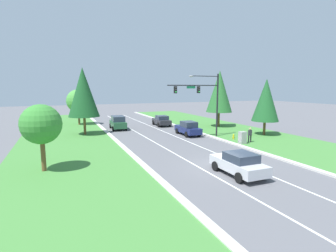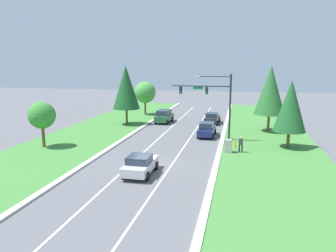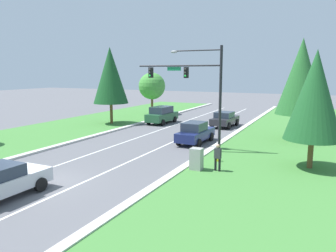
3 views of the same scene
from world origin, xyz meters
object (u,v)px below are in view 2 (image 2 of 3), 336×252
Objects in this scene: charcoal_sedan at (212,118)px; conifer_mid_left_tree at (126,87)px; navy_sedan at (207,129)px; oak_far_left_tree at (145,93)px; traffic_signal_mast at (213,97)px; silver_sedan at (140,164)px; conifer_far_right_tree at (270,90)px; pedestrian at (241,144)px; forest_suv at (164,116)px; oak_near_left_tree at (42,115)px; fire_hydrant at (235,144)px; utility_cabinet at (228,146)px; conifer_near_right_tree at (290,106)px.

charcoal_sedan is 13.42m from conifer_mid_left_tree.
oak_far_left_tree is (-12.13, 14.84, 3.01)m from navy_sedan.
traffic_signal_mast reaches higher than silver_sedan.
navy_sedan is at bearing 76.01° from silver_sedan.
conifer_far_right_tree is (7.66, -4.57, 4.60)m from charcoal_sedan.
navy_sedan is at bearing -23.42° from conifer_mid_left_tree.
navy_sedan is 1.06× the size of silver_sedan.
pedestrian is 0.20× the size of conifer_far_right_tree.
oak_near_left_tree is (-9.06, -17.32, 2.45)m from forest_suv.
oak_far_left_tree is at bearing 129.20° from forest_suv.
fire_hydrant is (-0.62, 2.05, -0.59)m from pedestrian.
navy_sedan is at bearing 111.63° from utility_cabinet.
utility_cabinet is (10.09, -15.35, -0.31)m from forest_suv.
conifer_far_right_tree is (23.86, 13.59, 1.99)m from oak_near_left_tree.
conifer_near_right_tree is at bearing -138.94° from pedestrian.
navy_sedan is 9.88m from conifer_far_right_tree.
forest_suv is at bearing 165.85° from conifer_far_right_tree.
utility_cabinet is (1.99, -4.84, -4.39)m from traffic_signal_mast.
conifer_near_right_tree is (8.05, -1.50, -0.60)m from traffic_signal_mast.
conifer_near_right_tree reaches higher than oak_near_left_tree.
conifer_far_right_tree is at bearing -2.36° from conifer_mid_left_tree.
conifer_near_right_tree is (9.02, -12.85, 3.64)m from charcoal_sedan.
conifer_near_right_tree reaches higher than forest_suv.
conifer_mid_left_tree is (-14.98, 12.43, 4.75)m from utility_cabinet.
navy_sedan is 13.99m from conifer_mid_left_tree.
charcoal_sedan is 13.71m from oak_far_left_tree.
conifer_mid_left_tree is (4.17, 14.40, 1.99)m from oak_near_left_tree.
traffic_signal_mast is 1.07× the size of conifer_near_right_tree.
charcoal_sedan is (3.71, 24.15, 0.01)m from silver_sedan.
silver_sedan is 14.11m from oak_near_left_tree.
conifer_far_right_tree is at bearing 60.01° from silver_sedan.
forest_suv is 18.37m from utility_cabinet.
navy_sedan is 19.40m from oak_far_left_tree.
oak_near_left_tree is at bearing -167.72° from fire_hydrant.
conifer_near_right_tree reaches higher than utility_cabinet.
silver_sedan is 0.62× the size of conifer_near_right_tree.
conifer_far_right_tree is (7.55, 4.44, 4.56)m from navy_sedan.
charcoal_sedan is 16.11m from conifer_near_right_tree.
conifer_far_right_tree is at bearing -98.25° from pedestrian.
forest_suv is 0.81× the size of oak_far_left_tree.
oak_far_left_tree is (-12.99, 17.17, -1.19)m from traffic_signal_mast.
conifer_mid_left_tree is at bearing 147.05° from fire_hydrant.
fire_hydrant is at bearing -169.59° from conifer_near_right_tree.
traffic_signal_mast is 13.89m from forest_suv.
forest_suv is 7.22m from conifer_mid_left_tree.
conifer_mid_left_tree is at bearing -28.00° from pedestrian.
charcoal_sedan is 6.52× the size of fire_hydrant.
fire_hydrant is 19.25m from conifer_mid_left_tree.
charcoal_sedan reaches higher than fire_hydrant.
conifer_near_right_tree is 22.95m from conifer_mid_left_tree.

